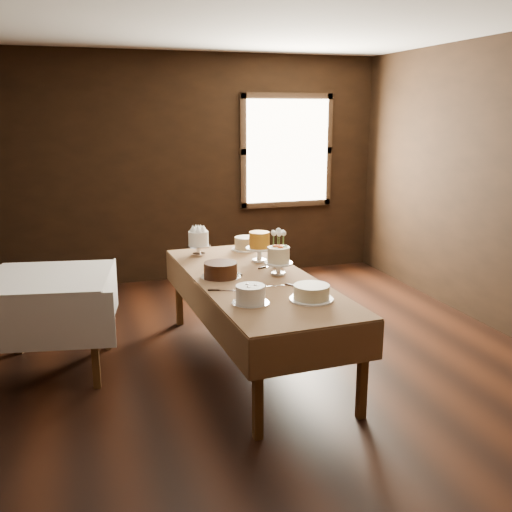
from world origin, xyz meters
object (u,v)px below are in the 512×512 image
object	(u,v)px
cake_caramel	(259,248)
cake_server_d	(271,265)
side_table	(49,288)
cake_speckled	(245,244)
cake_cream	(312,293)
cake_swirl	(250,295)
cake_server_b	(304,288)
cake_server_e	(229,291)
cake_meringue	(199,244)
flower_vase	(278,260)
display_table	(254,284)
cake_server_a	(275,286)
cake_flowers	(278,262)
cake_chocolate	(221,271)
cake_server_c	(234,271)

from	to	relation	value
cake_caramel	cake_server_d	world-z (taller)	cake_caramel
side_table	cake_speckled	size ratio (longest dim) A/B	3.68
cake_speckled	cake_cream	distance (m)	1.67
cake_swirl	cake_server_b	size ratio (longest dim) A/B	1.19
cake_server_e	cake_server_d	bearing A→B (deg)	68.68
cake_meringue	cake_cream	world-z (taller)	cake_meringue
cake_meringue	flower_vase	distance (m)	0.87
display_table	cake_cream	size ratio (longest dim) A/B	7.65
cake_swirl	cake_cream	xyz separation A→B (m)	(0.45, -0.05, -0.01)
flower_vase	display_table	bearing A→B (deg)	-139.13
side_table	cake_speckled	world-z (taller)	cake_speckled
cake_server_b	cake_server_a	bearing A→B (deg)	-162.73
cake_swirl	flower_vase	world-z (taller)	cake_swirl
cake_server_b	cake_server_e	size ratio (longest dim) A/B	1.00
cake_server_e	flower_vase	size ratio (longest dim) A/B	1.88
cake_flowers	display_table	bearing A→B (deg)	-169.66
cake_chocolate	display_table	bearing A→B (deg)	-19.04
cake_cream	cake_server_b	xyz separation A→B (m)	(0.06, 0.29, -0.05)
cake_speckled	cake_server_c	distance (m)	0.81
cake_speckled	cake_server_c	xyz separation A→B (m)	(-0.33, -0.74, -0.06)
cake_server_a	cake_server_e	world-z (taller)	same
cake_chocolate	cake_server_e	bearing A→B (deg)	-94.26
side_table	cake_swirl	world-z (taller)	cake_swirl
cake_speckled	cake_server_e	world-z (taller)	cake_speckled
display_table	cake_server_b	size ratio (longest dim) A/B	10.34
side_table	cake_server_a	bearing A→B (deg)	-20.65
cake_meringue	cake_cream	size ratio (longest dim) A/B	0.83
cake_flowers	cake_server_b	world-z (taller)	cake_flowers
cake_speckled	cake_cream	bearing A→B (deg)	-89.91
cake_server_a	cake_flowers	bearing A→B (deg)	69.91
cake_server_c	cake_server_e	bearing A→B (deg)	154.19
cake_flowers	cake_server_c	world-z (taller)	cake_flowers
cake_speckled	cake_cream	world-z (taller)	cake_speckled
cake_flowers	cake_server_c	xyz separation A→B (m)	(-0.33, 0.21, -0.10)
cake_swirl	side_table	bearing A→B (deg)	144.31
cake_flowers	cake_server_a	bearing A→B (deg)	-114.27
cake_server_a	cake_server_c	world-z (taller)	same
cake_caramel	cake_cream	bearing A→B (deg)	-89.39
cake_speckled	flower_vase	world-z (taller)	cake_speckled
cake_flowers	cake_meringue	bearing A→B (deg)	119.72
cake_flowers	cake_cream	bearing A→B (deg)	-90.25
cake_speckled	flower_vase	distance (m)	0.73
cake_speckled	cake_server_a	xyz separation A→B (m)	(-0.14, -1.26, -0.06)
cake_server_c	display_table	bearing A→B (deg)	-165.35
cake_caramel	cake_server_c	bearing A→B (deg)	-140.63
cake_flowers	flower_vase	distance (m)	0.25
cake_swirl	cake_server_d	size ratio (longest dim) A/B	1.19
cake_caramel	cake_swirl	size ratio (longest dim) A/B	1.00
side_table	cake_meringue	distance (m)	1.47
cake_caramel	cake_server_b	xyz separation A→B (m)	(0.07, -0.90, -0.12)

